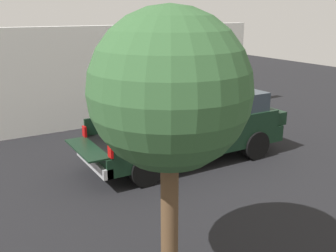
{
  "coord_description": "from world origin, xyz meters",
  "views": [
    {
      "loc": [
        -5.71,
        -8.64,
        4.08
      ],
      "look_at": [
        -0.6,
        0.0,
        1.1
      ],
      "focal_mm": 41.88,
      "sensor_mm": 36.0,
      "label": 1
    }
  ],
  "objects": [
    {
      "name": "tree_background",
      "position": [
        -3.07,
        -4.22,
        3.02
      ],
      "size": [
        2.23,
        2.23,
        4.17
      ],
      "color": "brown",
      "rests_on": "ground_plane"
    },
    {
      "name": "pickup_truck",
      "position": [
        0.37,
        0.0,
        0.96
      ],
      "size": [
        6.05,
        2.06,
        2.23
      ],
      "color": "black",
      "rests_on": "ground_plane"
    },
    {
      "name": "building_facade",
      "position": [
        0.23,
        4.68,
        1.78
      ],
      "size": [
        11.21,
        0.36,
        3.56
      ],
      "primitive_type": "cube",
      "color": "white",
      "rests_on": "ground_plane"
    },
    {
      "name": "ground_plane",
      "position": [
        0.0,
        0.0,
        0.0
      ],
      "size": [
        40.0,
        40.0,
        0.0
      ],
      "primitive_type": "plane",
      "color": "black"
    },
    {
      "name": "trash_can",
      "position": [
        2.99,
        3.07,
        0.5
      ],
      "size": [
        0.6,
        0.6,
        0.98
      ],
      "color": "#1E592D",
      "rests_on": "ground_plane"
    }
  ]
}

